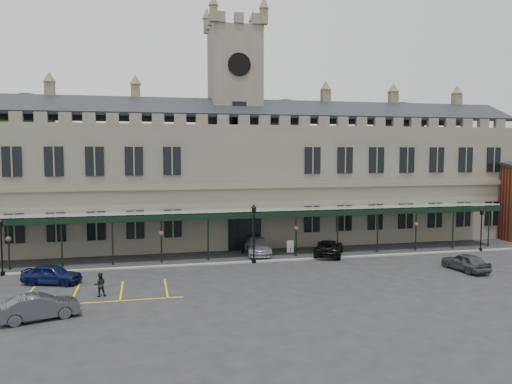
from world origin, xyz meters
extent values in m
plane|color=#232325|center=(0.00, 0.00, 0.00)|extent=(140.00, 140.00, 0.00)
cube|color=#605B50|center=(0.00, 16.00, 6.00)|extent=(60.00, 10.00, 12.00)
cube|color=brown|center=(0.00, 10.82, 6.20)|extent=(60.00, 0.35, 0.50)
cube|color=black|center=(0.00, 13.50, 13.80)|extent=(60.00, 4.77, 2.20)
cube|color=black|center=(0.00, 18.50, 13.80)|extent=(60.00, 4.77, 2.20)
cube|color=black|center=(0.00, 10.90, 1.90)|extent=(3.20, 0.18, 3.80)
cube|color=#605B50|center=(0.00, 16.00, 11.00)|extent=(5.00, 5.00, 22.00)
cylinder|color=silver|center=(0.00, 13.44, 18.00)|extent=(2.20, 0.12, 2.20)
cylinder|color=black|center=(0.00, 13.37, 18.00)|extent=(2.30, 0.04, 2.30)
cube|color=black|center=(0.00, 13.44, 13.00)|extent=(1.40, 0.12, 2.80)
cube|color=#8C9E93|center=(0.00, 9.00, 4.10)|extent=(50.00, 4.00, 0.40)
cube|color=black|center=(0.00, 7.00, 3.85)|extent=(50.00, 0.18, 0.50)
cube|color=gray|center=(0.00, 5.50, 0.06)|extent=(60.00, 0.40, 0.12)
cylinder|color=#332314|center=(-22.00, 25.00, 6.00)|extent=(0.70, 0.70, 12.00)
sphere|color=black|center=(-22.00, 25.00, 13.00)|extent=(6.00, 6.00, 6.00)
cylinder|color=#332314|center=(8.00, 25.00, 6.00)|extent=(0.70, 0.70, 12.00)
sphere|color=black|center=(8.00, 25.00, 13.00)|extent=(6.00, 6.00, 6.00)
cylinder|color=#332314|center=(24.00, 25.00, 6.00)|extent=(0.70, 0.70, 12.00)
sphere|color=black|center=(24.00, 25.00, 13.00)|extent=(6.00, 6.00, 6.00)
cylinder|color=black|center=(-20.04, 5.31, 0.14)|extent=(0.34, 0.34, 0.29)
cylinder|color=black|center=(-20.04, 5.31, 1.91)|extent=(0.11, 0.11, 3.81)
cube|color=black|center=(-20.04, 5.31, 3.95)|extent=(0.27, 0.27, 0.38)
cone|color=black|center=(-20.04, 5.31, 4.29)|extent=(0.42, 0.42, 0.29)
cylinder|color=black|center=(-0.34, 5.32, 0.16)|extent=(0.39, 0.39, 0.33)
cylinder|color=black|center=(-0.34, 5.32, 2.17)|extent=(0.13, 0.13, 4.35)
cube|color=black|center=(-0.34, 5.32, 4.51)|extent=(0.30, 0.30, 0.43)
cone|color=black|center=(-0.34, 5.32, 4.89)|extent=(0.48, 0.48, 0.33)
cylinder|color=black|center=(21.80, 5.41, 0.13)|extent=(0.32, 0.32, 0.27)
cylinder|color=black|center=(21.80, 5.41, 1.78)|extent=(0.11, 0.11, 3.55)
cube|color=black|center=(21.80, 5.41, 3.68)|extent=(0.25, 0.25, 0.36)
cone|color=black|center=(21.80, 5.41, 4.00)|extent=(0.39, 0.39, 0.27)
cube|color=#FA6207|center=(17.50, -0.56, 0.02)|extent=(0.37, 0.37, 0.04)
cone|color=#FA6207|center=(17.50, -0.56, 0.34)|extent=(0.43, 0.43, 0.68)
cylinder|color=silver|center=(17.50, -0.56, 0.44)|extent=(0.28, 0.28, 0.10)
cylinder|color=black|center=(3.96, 8.89, 0.24)|extent=(0.06, 0.06, 0.47)
cube|color=silver|center=(3.96, 8.89, 0.57)|extent=(0.66, 0.10, 1.13)
cylinder|color=black|center=(-0.50, 9.41, 0.48)|extent=(0.17, 0.17, 0.95)
cylinder|color=black|center=(4.85, 9.91, 0.41)|extent=(0.14, 0.14, 0.81)
imported|color=#0E143E|center=(-15.92, 1.90, 0.71)|extent=(4.48, 2.93, 1.42)
imported|color=#3B3E43|center=(-15.27, -6.02, 0.72)|extent=(4.63, 2.81, 1.44)
imported|color=#93959A|center=(0.80, 8.90, 0.75)|extent=(2.58, 5.32, 1.49)
imported|color=black|center=(7.00, 6.81, 0.71)|extent=(4.31, 5.62, 1.42)
imported|color=#3B3E43|center=(15.45, -1.17, 0.71)|extent=(2.16, 4.35, 1.42)
imported|color=black|center=(-12.30, -2.06, 0.78)|extent=(0.84, 0.70, 1.57)
camera|label=1|loc=(-9.42, -35.51, 9.45)|focal=35.00mm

